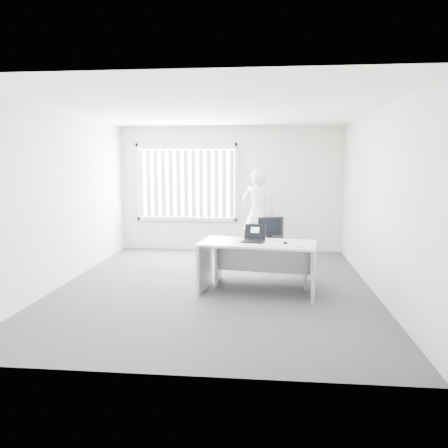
# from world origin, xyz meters

# --- Properties ---
(ground) EXTENTS (6.00, 6.00, 0.00)m
(ground) POSITION_xyz_m (0.00, 0.00, 0.00)
(ground) COLOR #47474D
(ground) RESTS_ON ground
(wall_back) EXTENTS (5.00, 0.02, 2.80)m
(wall_back) POSITION_xyz_m (0.00, 3.00, 1.40)
(wall_back) COLOR silver
(wall_back) RESTS_ON ground
(wall_front) EXTENTS (5.00, 0.02, 2.80)m
(wall_front) POSITION_xyz_m (0.00, -3.00, 1.40)
(wall_front) COLOR silver
(wall_front) RESTS_ON ground
(wall_left) EXTENTS (0.02, 6.00, 2.80)m
(wall_left) POSITION_xyz_m (-2.50, 0.00, 1.40)
(wall_left) COLOR silver
(wall_left) RESTS_ON ground
(wall_right) EXTENTS (0.02, 6.00, 2.80)m
(wall_right) POSITION_xyz_m (2.50, 0.00, 1.40)
(wall_right) COLOR silver
(wall_right) RESTS_ON ground
(ceiling) EXTENTS (5.00, 6.00, 0.02)m
(ceiling) POSITION_xyz_m (0.00, 0.00, 2.80)
(ceiling) COLOR white
(ceiling) RESTS_ON wall_back
(window) EXTENTS (2.32, 0.06, 1.76)m
(window) POSITION_xyz_m (-1.00, 2.96, 1.55)
(window) COLOR silver
(window) RESTS_ON wall_back
(blinds) EXTENTS (2.20, 0.10, 1.50)m
(blinds) POSITION_xyz_m (-1.00, 2.90, 1.52)
(blinds) COLOR white
(blinds) RESTS_ON wall_back
(desk_near) EXTENTS (1.84, 1.05, 0.79)m
(desk_near) POSITION_xyz_m (0.70, -0.26, 0.57)
(desk_near) COLOR silver
(desk_near) RESTS_ON ground
(desk_far) EXTENTS (1.49, 0.72, 0.67)m
(desk_far) POSITION_xyz_m (0.74, 0.26, 0.48)
(desk_far) COLOR silver
(desk_far) RESTS_ON ground
(office_chair) EXTENTS (0.72, 0.72, 0.97)m
(office_chair) POSITION_xyz_m (1.01, 1.30, 0.30)
(office_chair) COLOR black
(office_chair) RESTS_ON ground
(person) EXTENTS (0.78, 0.62, 1.88)m
(person) POSITION_xyz_m (0.64, 2.24, 0.94)
(person) COLOR silver
(person) RESTS_ON ground
(laptop) EXTENTS (0.38, 0.35, 0.26)m
(laptop) POSITION_xyz_m (0.62, -0.27, 0.92)
(laptop) COLOR black
(laptop) RESTS_ON desk_near
(paper_sheet) EXTENTS (0.34, 0.25, 0.00)m
(paper_sheet) POSITION_xyz_m (0.99, -0.41, 0.80)
(paper_sheet) COLOR silver
(paper_sheet) RESTS_ON desk_near
(mouse) EXTENTS (0.06, 0.11, 0.04)m
(mouse) POSITION_xyz_m (1.11, -0.34, 0.82)
(mouse) COLOR silver
(mouse) RESTS_ON paper_sheet
(booklet) EXTENTS (0.18, 0.22, 0.01)m
(booklet) POSITION_xyz_m (1.32, -0.58, 0.80)
(booklet) COLOR white
(booklet) RESTS_ON desk_near
(keyboard) EXTENTS (0.42, 0.24, 0.02)m
(keyboard) POSITION_xyz_m (0.80, 0.07, 0.68)
(keyboard) COLOR black
(keyboard) RESTS_ON desk_far
(monitor) EXTENTS (0.43, 0.22, 0.41)m
(monitor) POSITION_xyz_m (0.88, 0.49, 0.88)
(monitor) COLOR black
(monitor) RESTS_ON desk_far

